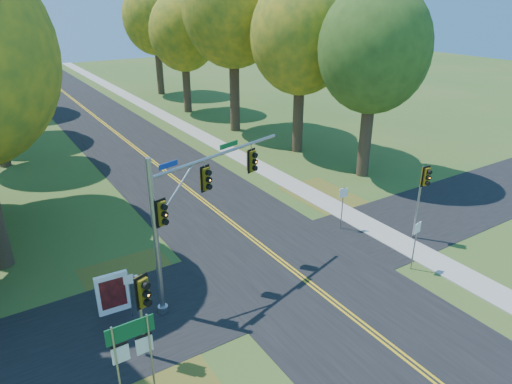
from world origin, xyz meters
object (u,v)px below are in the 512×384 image
traffic_mast (191,203)px  route_sign_cluster (132,345)px  info_kiosk (113,294)px  east_signal_pole (424,185)px

traffic_mast → route_sign_cluster: traffic_mast is taller
route_sign_cluster → info_kiosk: route_sign_cluster is taller
east_signal_pole → route_sign_cluster: east_signal_pole is taller
info_kiosk → traffic_mast: bearing=-6.1°
traffic_mast → info_kiosk: size_ratio=3.93×
route_sign_cluster → info_kiosk: (0.67, 4.75, -1.32)m
traffic_mast → info_kiosk: 4.75m
traffic_mast → route_sign_cluster: 6.13m
east_signal_pole → route_sign_cluster: size_ratio=1.30×
east_signal_pole → route_sign_cluster: (-15.68, -2.20, -0.89)m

